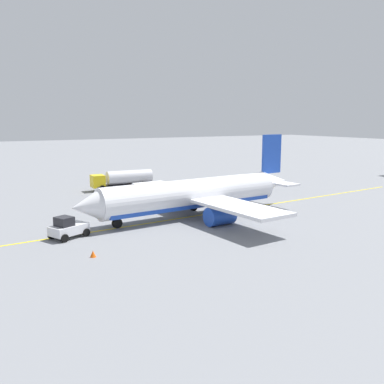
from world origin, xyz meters
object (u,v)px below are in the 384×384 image
Objects in this scene: safety_cone_wingtip at (93,254)px; fuel_tanker at (124,179)px; pushback_tug at (68,228)px; safety_cone_nose at (77,223)px; airplane at (195,195)px; refueling_worker at (151,189)px.

fuel_tanker is at bearing -114.66° from safety_cone_wingtip.
pushback_tug reaches higher than safety_cone_nose.
airplane is 14.17m from safety_cone_nose.
refueling_worker is at bearing 107.68° from fuel_tanker.
fuel_tanker reaches higher than refueling_worker.
safety_cone_nose is 11.05m from safety_cone_wingtip.
pushback_tug is 25.30m from refueling_worker.
airplane reaches higher than refueling_worker.
safety_cone_wingtip is at bearing 56.71° from refueling_worker.
pushback_tug is 5.62× the size of safety_cone_nose.
refueling_worker is at bearing -136.49° from safety_cone_nose.
fuel_tanker is 2.70× the size of pushback_tug.
airplane is 42.03× the size of safety_cone_nose.
safety_cone_nose is at bearing -97.32° from safety_cone_wingtip.
pushback_tug is 7.14× the size of safety_cone_wingtip.
refueling_worker is (-17.20, -18.55, -0.19)m from pushback_tug.
fuel_tanker is at bearing -72.32° from refueling_worker.
fuel_tanker is at bearing -122.26° from safety_cone_nose.
pushback_tug is at bearing -86.49° from safety_cone_wingtip.
fuel_tanker reaches higher than pushback_tug.
airplane reaches higher than safety_cone_wingtip.
airplane is 16.71m from refueling_worker.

